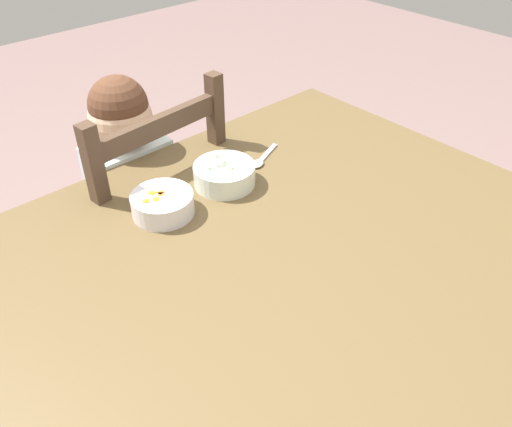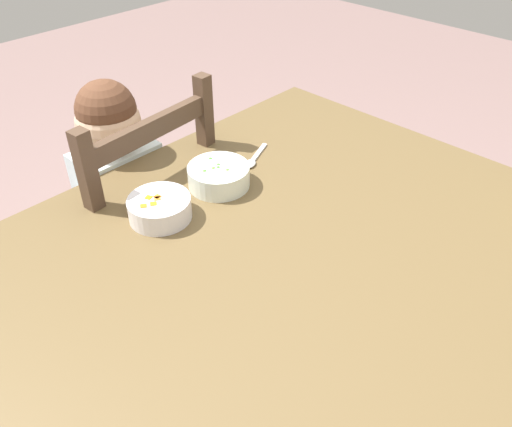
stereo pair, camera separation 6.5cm
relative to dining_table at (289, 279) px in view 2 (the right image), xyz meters
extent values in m
cube|color=brown|center=(0.00, 0.00, 0.08)|extent=(1.25, 1.05, 0.04)
cylinder|color=brown|center=(0.55, 0.45, -0.30)|extent=(0.07, 0.07, 0.73)
cube|color=#4C3627|center=(-0.04, 0.62, -0.22)|extent=(0.46, 0.46, 0.02)
cube|color=#4C3627|center=(0.13, 0.83, -0.45)|extent=(0.04, 0.04, 0.44)
cube|color=#4C3627|center=(-0.25, 0.79, -0.45)|extent=(0.04, 0.04, 0.44)
cube|color=#4C3627|center=(0.16, 0.45, -0.45)|extent=(0.04, 0.04, 0.44)
cube|color=#4C3627|center=(-0.21, 0.42, -0.45)|extent=(0.04, 0.04, 0.44)
cube|color=#4C3627|center=(0.16, 0.45, 0.05)|extent=(0.04, 0.04, 0.51)
cube|color=#4C3627|center=(-0.21, 0.42, 0.05)|extent=(0.04, 0.04, 0.51)
cube|color=#4C3627|center=(-0.02, 0.43, 0.22)|extent=(0.36, 0.06, 0.05)
cube|color=#4C3627|center=(-0.02, 0.43, 0.07)|extent=(0.36, 0.06, 0.05)
cube|color=silver|center=(-0.04, 0.59, -0.05)|extent=(0.22, 0.14, 0.32)
sphere|color=#DBB290|center=(-0.04, 0.59, 0.19)|extent=(0.17, 0.17, 0.17)
sphere|color=brown|center=(-0.04, 0.59, 0.23)|extent=(0.16, 0.16, 0.16)
cylinder|color=#3F4C72|center=(-0.10, 0.47, -0.44)|extent=(0.07, 0.07, 0.46)
cylinder|color=#3F4C72|center=(0.01, 0.47, -0.44)|extent=(0.07, 0.07, 0.46)
cylinder|color=silver|center=(-0.17, 0.49, 0.03)|extent=(0.06, 0.24, 0.13)
cylinder|color=silver|center=(0.09, 0.49, 0.03)|extent=(0.06, 0.24, 0.13)
cylinder|color=white|center=(0.05, 0.27, 0.13)|extent=(0.15, 0.15, 0.05)
cylinder|color=white|center=(0.05, 0.27, 0.11)|extent=(0.07, 0.07, 0.01)
cylinder|color=#4D9D2A|center=(0.05, 0.27, 0.14)|extent=(0.12, 0.12, 0.03)
sphere|color=green|center=(0.01, 0.28, 0.15)|extent=(0.01, 0.01, 0.01)
sphere|color=#56A130|center=(0.04, 0.28, 0.15)|extent=(0.01, 0.01, 0.01)
sphere|color=green|center=(0.06, 0.28, 0.15)|extent=(0.01, 0.01, 0.01)
sphere|color=green|center=(0.05, 0.27, 0.15)|extent=(0.01, 0.01, 0.01)
sphere|color=green|center=(0.06, 0.32, 0.15)|extent=(0.01, 0.01, 0.01)
sphere|color=#519A2F|center=(0.05, 0.25, 0.15)|extent=(0.01, 0.01, 0.01)
cylinder|color=white|center=(-0.13, 0.27, 0.13)|extent=(0.14, 0.14, 0.05)
cylinder|color=white|center=(-0.13, 0.27, 0.11)|extent=(0.06, 0.06, 0.01)
cylinder|color=orange|center=(-0.13, 0.27, 0.14)|extent=(0.12, 0.12, 0.03)
cube|color=orange|center=(-0.13, 0.28, 0.15)|extent=(0.02, 0.02, 0.01)
cube|color=orange|center=(-0.14, 0.29, 0.15)|extent=(0.02, 0.02, 0.01)
cube|color=orange|center=(-0.15, 0.27, 0.15)|extent=(0.02, 0.02, 0.01)
cube|color=orange|center=(-0.13, 0.28, 0.15)|extent=(0.02, 0.02, 0.01)
cube|color=orange|center=(-0.17, 0.28, 0.15)|extent=(0.02, 0.02, 0.01)
cube|color=silver|center=(0.23, 0.31, 0.11)|extent=(0.09, 0.05, 0.00)
ellipsoid|color=silver|center=(0.16, 0.28, 0.11)|extent=(0.05, 0.04, 0.01)
camera|label=1|loc=(-0.61, -0.57, 0.82)|focal=36.57mm
camera|label=2|loc=(-0.66, -0.53, 0.82)|focal=36.57mm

